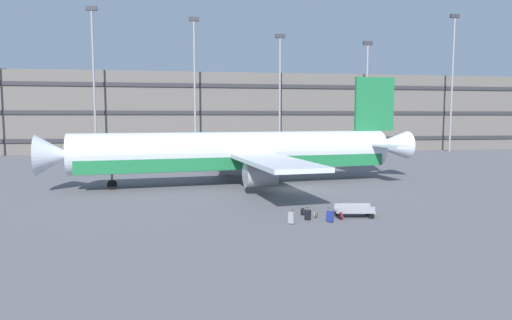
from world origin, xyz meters
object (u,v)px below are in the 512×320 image
Objects in this scene: suitcase_scuffed at (330,216)px; backpack_upright at (315,215)px; suitcase_black at (291,218)px; airliner at (242,153)px; baggage_cart at (354,211)px; suitcase_small at (308,215)px; backpack_navy at (341,216)px; backpack_silver at (303,212)px.

backpack_upright is (-0.59, 1.36, -0.18)m from suitcase_scuffed.
backpack_upright is at bearing 36.56° from suitcase_black.
airliner is 11.29× the size of baggage_cart.
airliner is 17.50m from suitcase_black.
suitcase_black reaches higher than backpack_upright.
backpack_navy is at bearing -6.60° from suitcase_small.
backpack_upright is at bearing 40.72° from suitcase_small.
backpack_navy is 0.99× the size of backpack_silver.
airliner is 44.25× the size of suitcase_small.
airliner is at bearing 92.97° from suitcase_black.
backpack_silver is (2.29, -14.93, -2.90)m from airliner.
backpack_upright is (0.58, -0.86, -0.04)m from backpack_silver.
suitcase_black reaches higher than baggage_cart.
suitcase_scuffed reaches higher than suitcase_black.
suitcase_scuffed is 2.40m from baggage_cart.
suitcase_black is at bearing -143.44° from backpack_upright.
suitcase_scuffed is (2.56, 0.10, -0.02)m from suitcase_black.
suitcase_small is at bearing 34.23° from suitcase_black.
suitcase_scuffed is at bearing -150.34° from baggage_cart.
suitcase_small is 1.45m from backpack_silver.
backpack_navy is 1.76m from backpack_upright.
suitcase_black is at bearing -145.77° from suitcase_small.
suitcase_scuffed is at bearing -62.35° from backpack_silver.
backpack_navy reaches higher than backpack_upright.
airliner is at bearing 109.16° from baggage_cart.
suitcase_small is 1.80× the size of backpack_upright.
suitcase_black is at bearing -87.03° from airliner.
suitcase_scuffed reaches higher than baggage_cart.
backpack_navy is at bearing -149.68° from baggage_cart.
backpack_silver is 3.42m from baggage_cart.
suitcase_black is at bearing -177.72° from suitcase_scuffed.
backpack_navy is at bearing -28.38° from backpack_upright.
airliner is 17.12m from baggage_cart.
suitcase_black is 2.47m from backpack_upright.
baggage_cart is (3.25, -1.04, 0.18)m from backpack_silver.
airliner is at bearing 104.89° from backpack_navy.
suitcase_scuffed is 1.48m from suitcase_small.
backpack_navy is (0.96, 0.53, -0.14)m from suitcase_scuffed.
suitcase_small is at bearing -173.15° from baggage_cart.
suitcase_black is 0.92× the size of suitcase_scuffed.
baggage_cart is (3.34, 0.40, 0.06)m from suitcase_small.
suitcase_small is 0.26× the size of baggage_cart.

